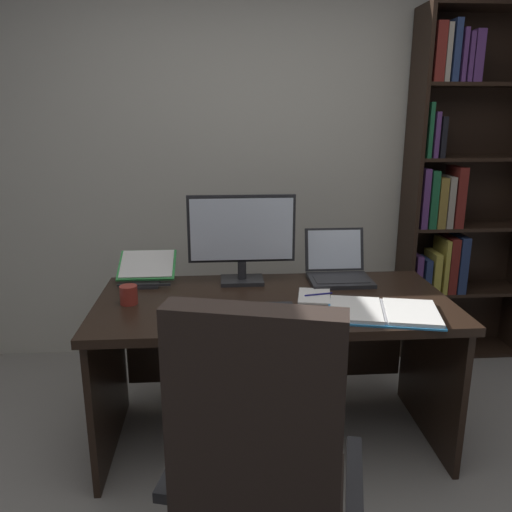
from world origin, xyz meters
TOP-DOWN VIEW (x-y plane):
  - wall_back at (0.00, 1.98)m, footprint 4.69×0.12m
  - desk at (-0.04, 0.91)m, footprint 1.66×0.80m
  - bookshelf at (1.23, 1.75)m, footprint 0.83×0.29m
  - office_chair at (-0.19, -0.14)m, footprint 0.69×0.60m
  - monitor at (-0.18, 1.10)m, footprint 0.55×0.16m
  - laptop at (0.33, 1.11)m, footprint 0.32×0.31m
  - keyboard at (-0.18, 0.66)m, footprint 0.42×0.15m
  - computer_mouse at (-0.48, 0.66)m, footprint 0.06×0.10m
  - reading_stand_with_book at (-0.68, 1.17)m, footprint 0.29×0.28m
  - open_binder at (0.41, 0.61)m, footprint 0.54×0.41m
  - notepad at (0.15, 0.85)m, footprint 0.19×0.23m
  - pen at (0.17, 0.85)m, footprint 0.14×0.04m
  - coffee_mug at (-0.72, 0.82)m, footprint 0.08×0.08m

SIDE VIEW (x-z plane):
  - office_chair at x=-0.19m, z-range -0.09..1.04m
  - desk at x=-0.04m, z-range 0.17..0.93m
  - notepad at x=0.15m, z-range 0.75..0.76m
  - open_binder at x=0.41m, z-range 0.75..0.78m
  - keyboard at x=-0.18m, z-range 0.75..0.78m
  - pen at x=0.17m, z-range 0.76..0.77m
  - computer_mouse at x=-0.48m, z-range 0.75..0.79m
  - coffee_mug at x=-0.72m, z-range 0.75..0.84m
  - laptop at x=0.33m, z-range 0.68..0.93m
  - reading_stand_with_book at x=-0.68m, z-range 0.76..0.89m
  - monitor at x=-0.18m, z-range 0.76..1.22m
  - bookshelf at x=1.23m, z-range -0.04..2.18m
  - wall_back at x=0.00m, z-range 0.00..2.66m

